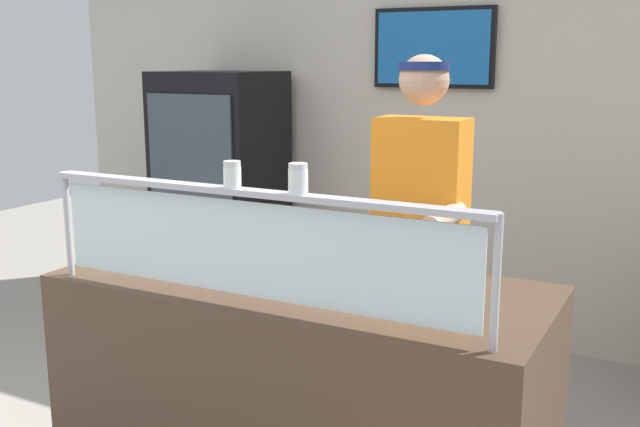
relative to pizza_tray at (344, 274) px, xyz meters
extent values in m
cube|color=beige|center=(-0.13, 2.09, 0.38)|extent=(6.19, 0.08, 2.70)
cube|color=black|center=(-0.40, 2.03, 0.84)|extent=(0.76, 0.04, 0.48)
cube|color=#1966B2|center=(-0.40, 2.01, 0.84)|extent=(0.71, 0.01, 0.43)
cube|color=#4C3828|center=(-0.13, -0.10, -0.49)|extent=(1.79, 0.79, 0.95)
cylinder|color=#B2B5BC|center=(-0.92, -0.44, 0.18)|extent=(0.02, 0.02, 0.39)
cylinder|color=#B2B5BC|center=(0.67, -0.44, 0.18)|extent=(0.02, 0.02, 0.39)
cube|color=silver|center=(-0.13, -0.44, 0.18)|extent=(1.53, 0.01, 0.31)
cube|color=#B2B5BC|center=(-0.13, -0.44, 0.36)|extent=(1.59, 0.06, 0.02)
cylinder|color=#9EA0A8|center=(0.00, 0.00, -0.01)|extent=(0.46, 0.46, 0.01)
cylinder|color=tan|center=(0.00, 0.00, 0.00)|extent=(0.44, 0.44, 0.02)
cylinder|color=gold|center=(0.00, 0.00, 0.02)|extent=(0.38, 0.38, 0.01)
cube|color=#ADAFB7|center=(-0.01, -0.02, 0.02)|extent=(0.09, 0.28, 0.01)
cylinder|color=white|center=(-0.18, -0.44, 0.41)|extent=(0.06, 0.06, 0.07)
cylinder|color=white|center=(-0.18, -0.44, 0.40)|extent=(0.05, 0.05, 0.04)
cylinder|color=silver|center=(-0.18, -0.44, 0.45)|extent=(0.05, 0.05, 0.02)
cylinder|color=white|center=(0.06, -0.44, 0.41)|extent=(0.06, 0.06, 0.08)
cylinder|color=red|center=(0.06, -0.44, 0.40)|extent=(0.05, 0.05, 0.05)
cylinder|color=silver|center=(0.06, -0.44, 0.46)|extent=(0.06, 0.06, 0.02)
cylinder|color=#23232D|center=(-0.04, 0.59, -0.49)|extent=(0.13, 0.13, 0.95)
cylinder|color=#23232D|center=(0.18, 0.59, -0.49)|extent=(0.13, 0.13, 0.95)
cube|color=orange|center=(0.07, 0.59, 0.26)|extent=(0.38, 0.21, 0.55)
sphere|color=tan|center=(0.07, 0.59, 0.69)|extent=(0.21, 0.21, 0.21)
cylinder|color=navy|center=(0.07, 0.59, 0.75)|extent=(0.21, 0.21, 0.04)
cylinder|color=tan|center=(0.25, 0.37, 0.16)|extent=(0.08, 0.34, 0.08)
cube|color=black|center=(-1.73, 1.65, -0.14)|extent=(0.73, 0.63, 1.66)
cube|color=#38424C|center=(-1.73, 1.33, -0.10)|extent=(0.63, 0.02, 1.33)
cylinder|color=blue|center=(-1.95, 1.44, -0.05)|extent=(0.06, 0.06, 0.20)
cylinder|color=green|center=(-1.84, 1.44, -0.05)|extent=(0.06, 0.06, 0.20)
cylinder|color=blue|center=(-1.73, 1.44, -0.05)|extent=(0.06, 0.06, 0.20)
cylinder|color=blue|center=(-1.62, 1.44, -0.05)|extent=(0.06, 0.06, 0.20)
cylinder|color=blue|center=(-1.50, 1.44, -0.05)|extent=(0.06, 0.06, 0.20)
camera|label=1|loc=(1.14, -2.35, 0.77)|focal=41.52mm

